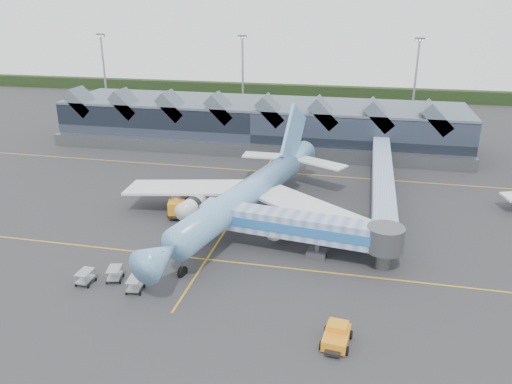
% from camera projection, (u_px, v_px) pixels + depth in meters
% --- Properties ---
extents(ground, '(260.00, 260.00, 0.00)m').
position_uv_depth(ground, '(224.00, 233.00, 70.72)').
color(ground, '#242426').
rests_on(ground, ground).
extents(taxi_stripes, '(120.00, 60.00, 0.01)m').
position_uv_depth(taxi_stripes, '(241.00, 206.00, 79.84)').
color(taxi_stripes, gold).
rests_on(taxi_stripes, ground).
extents(tree_line_far, '(260.00, 4.00, 4.00)m').
position_uv_depth(tree_line_far, '(312.00, 91.00, 170.32)').
color(tree_line_far, black).
rests_on(tree_line_far, ground).
extents(terminal, '(90.00, 22.25, 12.52)m').
position_uv_depth(terminal, '(259.00, 123.00, 113.18)').
color(terminal, black).
rests_on(terminal, ground).
extents(light_masts, '(132.40, 42.56, 22.45)m').
position_uv_depth(light_masts, '(379.00, 83.00, 119.28)').
color(light_masts, '#92949A').
rests_on(light_masts, ground).
extents(main_airliner, '(39.95, 46.74, 15.17)m').
position_uv_depth(main_airliner, '(248.00, 194.00, 72.69)').
color(main_airliner, '#6088C3').
rests_on(main_airliner, ground).
extents(jet_bridge, '(26.21, 7.13, 5.64)m').
position_uv_depth(jet_bridge, '(309.00, 229.00, 63.02)').
color(jet_bridge, '#6F8BB9').
rests_on(jet_bridge, ground).
extents(fuel_truck, '(4.50, 9.54, 3.19)m').
position_uv_depth(fuel_truck, '(179.00, 199.00, 77.87)').
color(fuel_truck, black).
rests_on(fuel_truck, ground).
extents(pushback_tug, '(3.03, 4.44, 1.88)m').
position_uv_depth(pushback_tug, '(337.00, 336.00, 47.54)').
color(pushback_tug, orange).
rests_on(pushback_tug, ground).
extents(baggage_carts, '(7.94, 4.17, 1.60)m').
position_uv_depth(baggage_carts, '(112.00, 278.00, 57.39)').
color(baggage_carts, '#9CA0A5').
rests_on(baggage_carts, ground).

